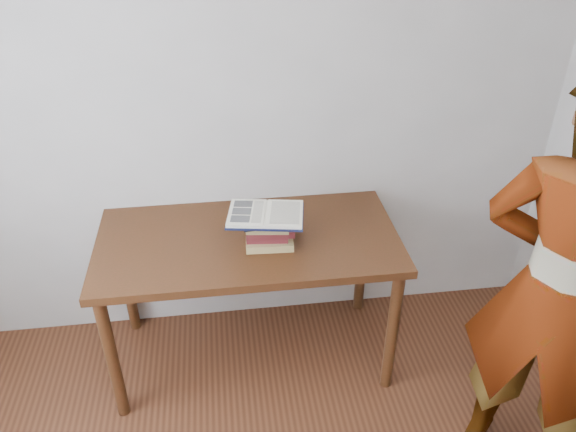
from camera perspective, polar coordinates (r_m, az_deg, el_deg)
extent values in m
cube|color=#BAB6B0|center=(2.83, -6.04, 10.54)|extent=(3.50, 0.04, 2.60)
cube|color=#442011|center=(2.76, -4.06, -2.58)|extent=(1.47, 0.74, 0.04)
cylinder|color=#442011|center=(2.83, -17.44, -13.66)|extent=(0.06, 0.06, 0.75)
cylinder|color=#442011|center=(2.88, 10.54, -11.47)|extent=(0.06, 0.06, 0.75)
cylinder|color=#442011|center=(3.29, -16.10, -5.97)|extent=(0.06, 0.06, 0.75)
cylinder|color=#442011|center=(3.33, 7.52, -4.23)|extent=(0.06, 0.06, 0.75)
cube|color=tan|center=(2.69, -1.92, -2.45)|extent=(0.23, 0.18, 0.04)
cube|color=#5D2317|center=(2.68, -2.12, -1.76)|extent=(0.21, 0.16, 0.03)
cube|color=#5D2317|center=(2.66, -1.90, -1.20)|extent=(0.23, 0.16, 0.03)
cube|color=tan|center=(2.63, -2.08, -0.85)|extent=(0.21, 0.16, 0.03)
cube|color=black|center=(2.62, -2.25, -0.24)|extent=(0.24, 0.17, 0.03)
cube|color=black|center=(2.61, -2.28, 0.01)|extent=(0.39, 0.30, 0.01)
cube|color=beige|center=(2.61, -4.21, 0.29)|extent=(0.20, 0.26, 0.02)
cube|color=beige|center=(2.59, -0.36, 0.21)|extent=(0.20, 0.26, 0.02)
cylinder|color=beige|center=(2.60, -2.29, 0.22)|extent=(0.05, 0.23, 0.01)
cube|color=black|center=(2.66, -4.57, 1.26)|extent=(0.10, 0.07, 0.00)
cube|color=black|center=(2.61, -4.72, 0.50)|extent=(0.10, 0.07, 0.00)
cube|color=black|center=(2.55, -4.89, -0.29)|extent=(0.10, 0.07, 0.00)
cube|color=beige|center=(2.60, -3.11, 0.43)|extent=(0.08, 0.19, 0.00)
cube|color=beige|center=(2.59, -0.28, 0.38)|extent=(0.17, 0.21, 0.00)
imported|color=tan|center=(2.40, 25.87, -7.54)|extent=(0.79, 0.80, 1.86)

